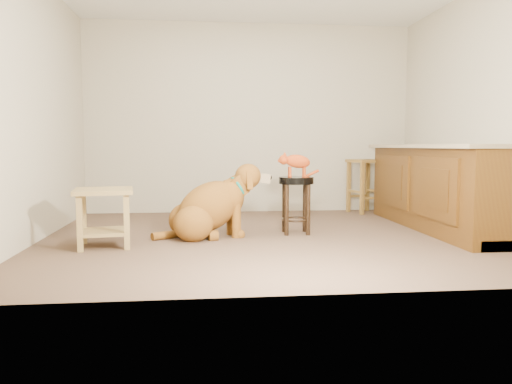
{
  "coord_description": "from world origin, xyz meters",
  "views": [
    {
      "loc": [
        -0.66,
        -4.96,
        0.92
      ],
      "look_at": [
        -0.12,
        0.11,
        0.45
      ],
      "focal_mm": 35.0,
      "sensor_mm": 36.0,
      "label": 1
    }
  ],
  "objects": [
    {
      "name": "tabby_kitten",
      "position": [
        0.3,
        0.17,
        0.75
      ],
      "size": [
        0.46,
        0.16,
        0.28
      ],
      "rotation": [
        0.0,
        0.0,
        -0.05
      ],
      "color": "#95320E",
      "rests_on": "padded_stool"
    },
    {
      "name": "room_shell",
      "position": [
        0.0,
        0.0,
        1.68
      ],
      "size": [
        4.54,
        4.04,
        2.62
      ],
      "color": "#ACA28A",
      "rests_on": "ground"
    },
    {
      "name": "cabinet_run",
      "position": [
        1.94,
        0.3,
        0.44
      ],
      "size": [
        0.7,
        2.56,
        0.94
      ],
      "color": "#50300E",
      "rests_on": "ground"
    },
    {
      "name": "floor",
      "position": [
        0.0,
        0.0,
        0.0
      ],
      "size": [
        4.5,
        4.0,
        0.01
      ],
      "primitive_type": "cube",
      "color": "#503B2C",
      "rests_on": "ground"
    },
    {
      "name": "golden_retriever",
      "position": [
        -0.59,
        0.04,
        0.3
      ],
      "size": [
        1.24,
        0.68,
        0.79
      ],
      "rotation": [
        0.0,
        0.0,
        0.21
      ],
      "color": "brown",
      "rests_on": "ground"
    },
    {
      "name": "padded_stool",
      "position": [
        0.31,
        0.17,
        0.43
      ],
      "size": [
        0.37,
        0.37,
        0.6
      ],
      "rotation": [
        0.0,
        0.0,
        -0.05
      ],
      "color": "black",
      "rests_on": "ground"
    },
    {
      "name": "wood_stool",
      "position": [
        1.57,
        1.7,
        0.38
      ],
      "size": [
        0.5,
        0.5,
        0.74
      ],
      "rotation": [
        0.0,
        0.0,
        0.3
      ],
      "color": "brown",
      "rests_on": "ground"
    },
    {
      "name": "side_table",
      "position": [
        -1.56,
        -0.32,
        0.35
      ],
      "size": [
        0.58,
        0.58,
        0.53
      ],
      "rotation": [
        0.0,
        0.0,
        0.14
      ],
      "color": "#9B7E47",
      "rests_on": "ground"
    }
  ]
}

